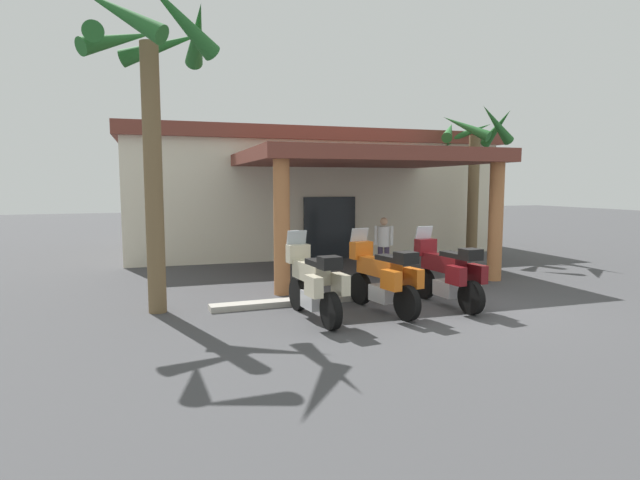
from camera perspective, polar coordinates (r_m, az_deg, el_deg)
name	(u,v)px	position (r m, az deg, el deg)	size (l,w,h in m)	color
ground_plane	(455,304)	(11.32, 14.66, -6.89)	(80.00, 80.00, 0.00)	#424244
motel_building	(304,191)	(20.23, -1.74, 5.42)	(13.81, 12.54, 4.41)	silver
motorcycle_cream	(314,283)	(9.63, -0.70, -4.73)	(0.72, 2.21, 1.61)	black
motorcycle_orange	(383,277)	(10.26, 6.99, -4.09)	(0.82, 2.21, 1.61)	black
motorcycle_maroon	(447,273)	(11.00, 13.87, -3.54)	(0.72, 2.21, 1.61)	black
pedestrian	(384,242)	(14.45, 7.04, -0.22)	(0.45, 0.34, 1.61)	#3F334C
palm_tree_near_portico	(474,152)	(18.69, 16.66, 9.24)	(2.53, 2.60, 5.15)	brown
palm_tree_roadside	(149,78)	(10.71, -18.35, 16.59)	(2.64, 2.76, 6.07)	brown
curb_strip	(357,296)	(11.47, 4.06, -6.22)	(6.42, 0.36, 0.12)	#ADA89E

